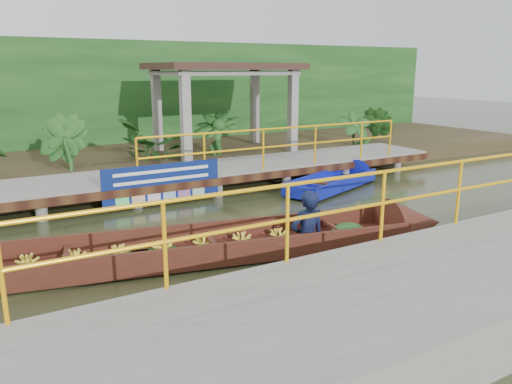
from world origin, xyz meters
TOP-DOWN VIEW (x-y plane):
  - ground at (0.00, 0.00)m, footprint 80.00×80.00m
  - land_strip at (0.00, 7.50)m, footprint 30.00×8.00m
  - far_dock at (0.02, 3.43)m, footprint 16.00×2.06m
  - near_dock at (1.00, -4.20)m, footprint 18.00×2.40m
  - pavilion at (3.00, 6.30)m, footprint 4.40×3.00m
  - foliage_backdrop at (0.00, 10.00)m, footprint 30.00×0.80m
  - vendor_boat at (-1.67, -0.71)m, footprint 11.22×3.40m
  - moored_blue_boat at (4.61, 2.15)m, footprint 3.66×2.13m
  - blue_banner at (-0.47, 2.48)m, footprint 2.72×0.04m
  - tropical_plants at (2.25, 5.30)m, footprint 14.27×1.27m

SIDE VIEW (x-z plane):
  - ground at x=0.00m, z-range 0.00..0.00m
  - moored_blue_boat at x=4.61m, z-range -0.27..0.58m
  - land_strip at x=0.00m, z-range 0.00..0.45m
  - vendor_boat at x=-1.67m, z-range -0.90..1.38m
  - near_dock at x=1.00m, z-range -0.56..1.16m
  - far_dock at x=0.02m, z-range -0.35..1.30m
  - blue_banner at x=-0.47m, z-range 0.13..0.98m
  - tropical_plants at x=2.25m, z-range 0.45..2.04m
  - foliage_backdrop at x=0.00m, z-range 0.00..4.00m
  - pavilion at x=3.00m, z-range 1.32..4.32m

